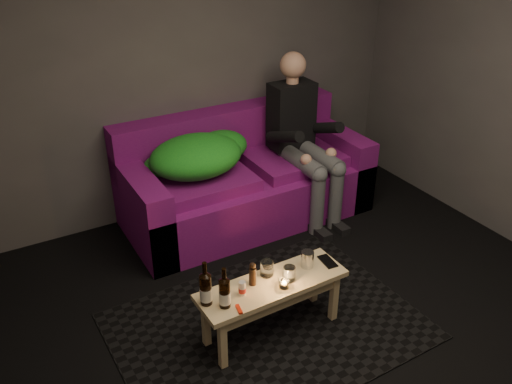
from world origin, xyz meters
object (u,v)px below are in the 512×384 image
(sofa, at_px, (244,181))
(steel_cup, at_px, (307,259))
(beer_bottle_a, at_px, (206,289))
(coffee_table, at_px, (272,292))
(person, at_px, (302,135))
(beer_bottle_b, at_px, (225,293))

(sofa, height_order, steel_cup, sofa)
(beer_bottle_a, relative_size, steel_cup, 2.60)
(coffee_table, bearing_deg, person, 50.09)
(person, height_order, beer_bottle_a, person)
(person, bearing_deg, beer_bottle_b, -137.14)
(beer_bottle_b, bearing_deg, coffee_table, 8.04)
(sofa, bearing_deg, steel_cup, -101.55)
(coffee_table, bearing_deg, beer_bottle_a, 176.38)
(beer_bottle_a, relative_size, beer_bottle_b, 1.08)
(person, bearing_deg, beer_bottle_a, -140.55)
(steel_cup, bearing_deg, beer_bottle_b, -172.40)
(person, bearing_deg, sofa, 160.23)
(beer_bottle_b, bearing_deg, beer_bottle_a, 137.07)
(sofa, bearing_deg, person, -19.77)
(beer_bottle_a, height_order, steel_cup, beer_bottle_a)
(coffee_table, height_order, beer_bottle_a, beer_bottle_a)
(person, height_order, beer_bottle_b, person)
(person, distance_m, steel_cup, 1.48)
(coffee_table, distance_m, steel_cup, 0.32)
(beer_bottle_b, bearing_deg, steel_cup, 7.60)
(sofa, xyz_separation_m, beer_bottle_b, (-0.94, -1.50, 0.18))
(person, xyz_separation_m, beer_bottle_a, (-1.51, -1.24, -0.22))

